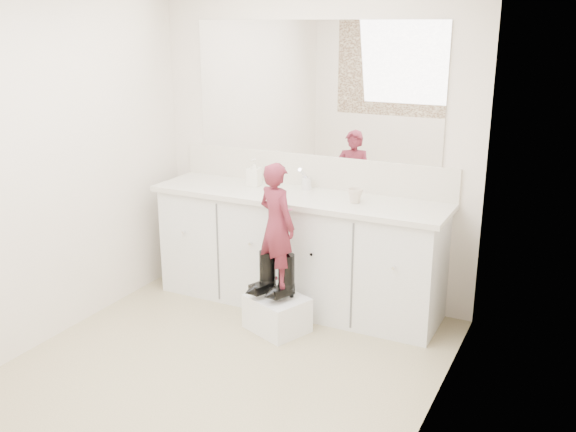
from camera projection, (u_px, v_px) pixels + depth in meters
The scene contains 16 objects.
floor at pixel (213, 377), 4.01m from camera, with size 3.00×3.00×0.00m, color #877C58.
wall_back at pixel (314, 147), 4.94m from camera, with size 2.60×2.60×0.00m, color beige.
wall_left at pixel (40, 169), 4.21m from camera, with size 3.00×3.00×0.00m, color beige.
wall_right at pixel (432, 221), 3.10m from camera, with size 3.00×3.00×0.00m, color beige.
vanity_cabinet at pixel (298, 252), 4.93m from camera, with size 2.20×0.55×0.85m, color silver.
countertop at pixel (297, 197), 4.79m from camera, with size 2.28×0.58×0.04m, color beige.
backsplash at pixel (313, 171), 4.98m from camera, with size 2.28×0.03×0.25m, color beige.
mirror at pixel (314, 89), 4.80m from camera, with size 2.00×0.02×1.00m, color white.
faucet at pixel (307, 183), 4.91m from camera, with size 0.08×0.08×0.10m, color silver.
cup at pixel (355, 196), 4.55m from camera, with size 0.11×0.11×0.10m, color beige.
soap_bottle at pixel (254, 172), 5.01m from camera, with size 0.10×0.10×0.21m, color white.
step_stool at pixel (277, 313), 4.59m from camera, with size 0.40×0.33×0.25m, color white.
boot_left at pixel (267, 273), 4.53m from camera, with size 0.12×0.22×0.33m, color black, non-canonical shape.
boot_right at pixel (286, 277), 4.47m from camera, with size 0.12×0.22×0.33m, color black, non-canonical shape.
toddler at pixel (277, 225), 4.39m from camera, with size 0.32×0.21×0.87m, color #972E3D.
toothbrush at pixel (285, 211), 4.32m from camera, with size 0.01×0.01×0.14m, color #CA4E88.
Camera 1 is at (1.99, -2.96, 2.13)m, focal length 40.00 mm.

